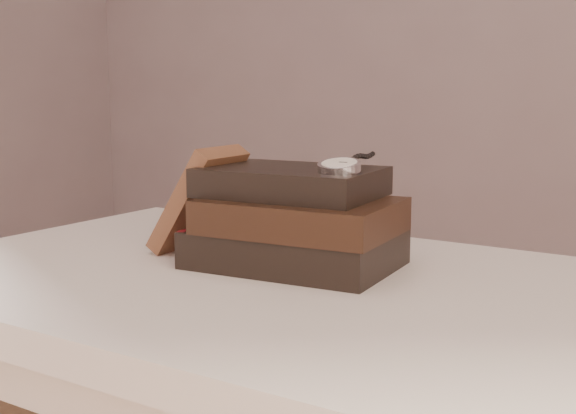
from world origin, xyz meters
The scene contains 5 objects.
table centered at (0.00, 0.35, 0.66)m, with size 1.00×0.60×0.75m.
book_stack centered at (-0.03, 0.40, 0.81)m, with size 0.27×0.19×0.13m.
journal centered at (-0.19, 0.40, 0.82)m, with size 0.02×0.10×0.16m, color #47291B.
pocket_watch centered at (0.03, 0.40, 0.88)m, with size 0.06×0.16×0.02m.
eyeglasses centered at (-0.13, 0.48, 0.82)m, with size 0.11×0.13×0.05m.
Camera 1 is at (0.47, -0.40, 0.98)m, focal length 47.60 mm.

